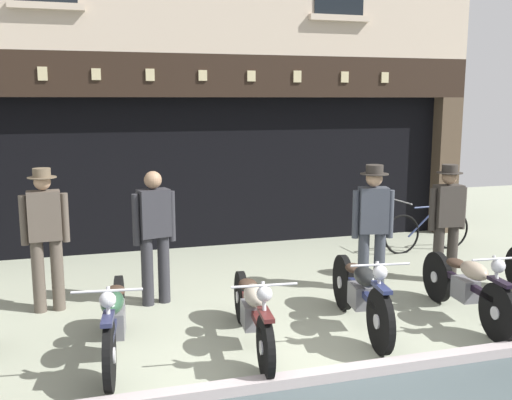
{
  "coord_description": "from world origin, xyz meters",
  "views": [
    {
      "loc": [
        -1.89,
        -4.58,
        2.57
      ],
      "look_at": [
        0.24,
        2.72,
        1.25
      ],
      "focal_mm": 40.95,
      "sensor_mm": 36.0,
      "label": 1
    }
  ],
  "objects_px": {
    "advert_board_far": "(343,144)",
    "leaning_bicycle": "(428,230)",
    "motorcycle_left": "(114,319)",
    "assistant_far_right": "(447,217)",
    "shopkeeper_center": "(154,231)",
    "advert_board_near": "(286,150)",
    "motorcycle_center_right": "(467,285)",
    "salesman_right": "(373,221)",
    "motorcycle_center_left": "(253,310)",
    "motorcycle_center": "(361,292)",
    "salesman_left": "(45,233)"
  },
  "relations": [
    {
      "from": "advert_board_far",
      "to": "leaning_bicycle",
      "type": "height_order",
      "value": "advert_board_far"
    },
    {
      "from": "motorcycle_left",
      "to": "assistant_far_right",
      "type": "distance_m",
      "value": 4.86
    },
    {
      "from": "shopkeeper_center",
      "to": "advert_board_near",
      "type": "distance_m",
      "value": 3.96
    },
    {
      "from": "motorcycle_center_right",
      "to": "advert_board_far",
      "type": "height_order",
      "value": "advert_board_far"
    },
    {
      "from": "salesman_right",
      "to": "motorcycle_center_left",
      "type": "bearing_deg",
      "value": 46.84
    },
    {
      "from": "assistant_far_right",
      "to": "leaning_bicycle",
      "type": "xyz_separation_m",
      "value": [
        0.7,
        1.55,
        -0.57
      ]
    },
    {
      "from": "motorcycle_center",
      "to": "motorcycle_center_left",
      "type": "bearing_deg",
      "value": 14.27
    },
    {
      "from": "shopkeeper_center",
      "to": "leaning_bicycle",
      "type": "xyz_separation_m",
      "value": [
        4.77,
        1.34,
        -0.58
      ]
    },
    {
      "from": "salesman_right",
      "to": "advert_board_far",
      "type": "xyz_separation_m",
      "value": [
        0.95,
        3.08,
        0.78
      ]
    },
    {
      "from": "motorcycle_center_left",
      "to": "advert_board_near",
      "type": "distance_m",
      "value": 5.0
    },
    {
      "from": "motorcycle_center_left",
      "to": "motorcycle_center",
      "type": "relative_size",
      "value": 1.03
    },
    {
      "from": "motorcycle_center_left",
      "to": "salesman_left",
      "type": "relative_size",
      "value": 1.15
    },
    {
      "from": "salesman_right",
      "to": "motorcycle_center",
      "type": "bearing_deg",
      "value": 71.33
    },
    {
      "from": "assistant_far_right",
      "to": "advert_board_far",
      "type": "relative_size",
      "value": 1.63
    },
    {
      "from": "advert_board_near",
      "to": "leaning_bicycle",
      "type": "relative_size",
      "value": 0.64
    },
    {
      "from": "advert_board_far",
      "to": "advert_board_near",
      "type": "bearing_deg",
      "value": 180.0
    },
    {
      "from": "assistant_far_right",
      "to": "advert_board_far",
      "type": "height_order",
      "value": "advert_board_far"
    },
    {
      "from": "motorcycle_center",
      "to": "advert_board_near",
      "type": "xyz_separation_m",
      "value": [
        0.59,
        4.3,
        1.23
      ]
    },
    {
      "from": "motorcycle_left",
      "to": "salesman_right",
      "type": "bearing_deg",
      "value": -153.16
    },
    {
      "from": "assistant_far_right",
      "to": "advert_board_near",
      "type": "height_order",
      "value": "advert_board_near"
    },
    {
      "from": "motorcycle_center_right",
      "to": "shopkeeper_center",
      "type": "height_order",
      "value": "shopkeeper_center"
    },
    {
      "from": "motorcycle_center_left",
      "to": "leaning_bicycle",
      "type": "height_order",
      "value": "leaning_bicycle"
    },
    {
      "from": "motorcycle_center",
      "to": "advert_board_far",
      "type": "distance_m",
      "value": 4.81
    },
    {
      "from": "shopkeeper_center",
      "to": "leaning_bicycle",
      "type": "relative_size",
      "value": 0.99
    },
    {
      "from": "salesman_right",
      "to": "assistant_far_right",
      "type": "bearing_deg",
      "value": -163.41
    },
    {
      "from": "salesman_left",
      "to": "salesman_right",
      "type": "relative_size",
      "value": 1.03
    },
    {
      "from": "assistant_far_right",
      "to": "leaning_bicycle",
      "type": "height_order",
      "value": "assistant_far_right"
    },
    {
      "from": "motorcycle_center_right",
      "to": "assistant_far_right",
      "type": "bearing_deg",
      "value": -110.21
    },
    {
      "from": "salesman_left",
      "to": "advert_board_far",
      "type": "relative_size",
      "value": 1.71
    },
    {
      "from": "advert_board_near",
      "to": "leaning_bicycle",
      "type": "bearing_deg",
      "value": -35.3
    },
    {
      "from": "shopkeeper_center",
      "to": "advert_board_far",
      "type": "distance_m",
      "value": 4.8
    },
    {
      "from": "motorcycle_center_left",
      "to": "advert_board_near",
      "type": "xyz_separation_m",
      "value": [
        1.9,
        4.45,
        1.26
      ]
    },
    {
      "from": "motorcycle_center",
      "to": "assistant_far_right",
      "type": "bearing_deg",
      "value": -138.75
    },
    {
      "from": "salesman_right",
      "to": "assistant_far_right",
      "type": "height_order",
      "value": "salesman_right"
    },
    {
      "from": "salesman_right",
      "to": "leaning_bicycle",
      "type": "distance_m",
      "value": 2.56
    },
    {
      "from": "salesman_right",
      "to": "assistant_far_right",
      "type": "xyz_separation_m",
      "value": [
        1.2,
        0.07,
        -0.03
      ]
    },
    {
      "from": "motorcycle_center_right",
      "to": "advert_board_near",
      "type": "distance_m",
      "value": 4.62
    },
    {
      "from": "motorcycle_left",
      "to": "salesman_right",
      "type": "xyz_separation_m",
      "value": [
        3.46,
        1.25,
        0.53
      ]
    },
    {
      "from": "shopkeeper_center",
      "to": "advert_board_near",
      "type": "xyz_separation_m",
      "value": [
        2.7,
        2.8,
        0.72
      ]
    },
    {
      "from": "advert_board_far",
      "to": "motorcycle_center_right",
      "type": "bearing_deg",
      "value": -95.15
    },
    {
      "from": "motorcycle_left",
      "to": "advert_board_near",
      "type": "xyz_separation_m",
      "value": [
        3.29,
        4.33,
        1.24
      ]
    },
    {
      "from": "advert_board_near",
      "to": "salesman_left",
      "type": "bearing_deg",
      "value": -145.98
    },
    {
      "from": "motorcycle_center_right",
      "to": "leaning_bicycle",
      "type": "relative_size",
      "value": 1.14
    },
    {
      "from": "motorcycle_center",
      "to": "advert_board_near",
      "type": "distance_m",
      "value": 4.51
    },
    {
      "from": "leaning_bicycle",
      "to": "motorcycle_center_right",
      "type": "bearing_deg",
      "value": 151.2
    },
    {
      "from": "motorcycle_left",
      "to": "motorcycle_center_left",
      "type": "height_order",
      "value": "motorcycle_left"
    },
    {
      "from": "motorcycle_center_left",
      "to": "advert_board_far",
      "type": "relative_size",
      "value": 1.96
    },
    {
      "from": "salesman_right",
      "to": "advert_board_near",
      "type": "relative_size",
      "value": 1.57
    },
    {
      "from": "motorcycle_center_left",
      "to": "assistant_far_right",
      "type": "height_order",
      "value": "assistant_far_right"
    },
    {
      "from": "salesman_right",
      "to": "leaning_bicycle",
      "type": "bearing_deg",
      "value": -126.28
    }
  ]
}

